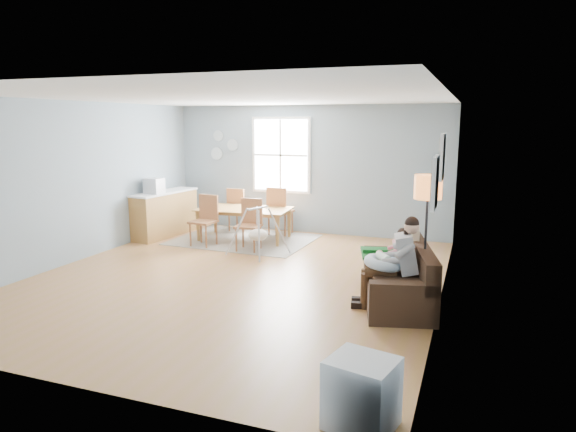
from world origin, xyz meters
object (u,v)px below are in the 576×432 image
at_px(chair_sw, 206,217).
at_px(monitor, 154,186).
at_px(floor_lamp, 428,198).
at_px(sofa, 401,281).
at_px(counter, 165,213).
at_px(storage_cube, 361,393).
at_px(toddler, 395,250).
at_px(father, 394,259).
at_px(chair_nw, 238,207).
at_px(chair_ne, 279,208).
at_px(dining_table, 244,224).
at_px(chair_se, 250,221).
at_px(baby_swing, 258,234).

relative_size(chair_sw, monitor, 2.91).
bearing_deg(floor_lamp, chair_sw, 155.15).
height_order(sofa, counter, counter).
relative_size(storage_cube, chair_sw, 0.61).
distance_m(toddler, storage_cube, 3.19).
distance_m(father, chair_sw, 4.50).
height_order(toddler, chair_nw, toddler).
bearing_deg(chair_ne, storage_cube, -63.46).
relative_size(storage_cube, dining_table, 0.32).
xyz_separation_m(father, chair_se, (-2.98, 2.15, -0.10)).
relative_size(dining_table, monitor, 5.47).
xyz_separation_m(father, dining_table, (-3.43, 2.83, -0.32)).
bearing_deg(dining_table, floor_lamp, -39.22).
relative_size(chair_se, counter, 0.56).
xyz_separation_m(chair_sw, chair_nw, (0.05, 1.33, -0.01)).
height_order(sofa, monitor, monitor).
height_order(sofa, dining_table, sofa).
bearing_deg(toddler, baby_swing, 152.00).
xyz_separation_m(sofa, chair_ne, (-2.98, 3.18, 0.32)).
bearing_deg(chair_sw, toddler, -24.26).
distance_m(father, storage_cube, 2.74).
xyz_separation_m(chair_ne, counter, (-2.23, -0.83, -0.12)).
distance_m(chair_nw, counter, 1.54).
height_order(sofa, chair_ne, chair_ne).
distance_m(chair_sw, counter, 1.30).
xyz_separation_m(sofa, monitor, (-5.22, 2.04, 0.82)).
bearing_deg(chair_nw, dining_table, -56.24).
distance_m(storage_cube, chair_nw, 7.44).
bearing_deg(chair_nw, chair_se, -56.55).
bearing_deg(monitor, dining_table, 16.32).
relative_size(dining_table, chair_ne, 1.79).
distance_m(sofa, storage_cube, 3.00).
height_order(toddler, counter, toddler).
relative_size(chair_nw, chair_ne, 0.93).
bearing_deg(chair_se, sofa, -31.53).
distance_m(sofa, monitor, 5.66).
xyz_separation_m(floor_lamp, chair_sw, (-4.28, 1.98, -0.85)).
bearing_deg(dining_table, chair_nw, 119.34).
distance_m(sofa, father, 0.47).
height_order(toddler, chair_ne, chair_ne).
xyz_separation_m(storage_cube, chair_ne, (-3.09, 6.18, 0.31)).
height_order(toddler, floor_lamp, floor_lamp).
distance_m(sofa, toddler, 0.42).
xyz_separation_m(dining_table, chair_sw, (-0.50, -0.64, 0.24)).
xyz_separation_m(toddler, chair_nw, (-3.83, 3.07, -0.10)).
height_order(toddler, baby_swing, toddler).
distance_m(floor_lamp, chair_se, 3.95).
bearing_deg(dining_table, chair_sw, -132.58).
bearing_deg(baby_swing, chair_ne, 98.25).
xyz_separation_m(toddler, floor_lamp, (0.41, -0.24, 0.76)).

